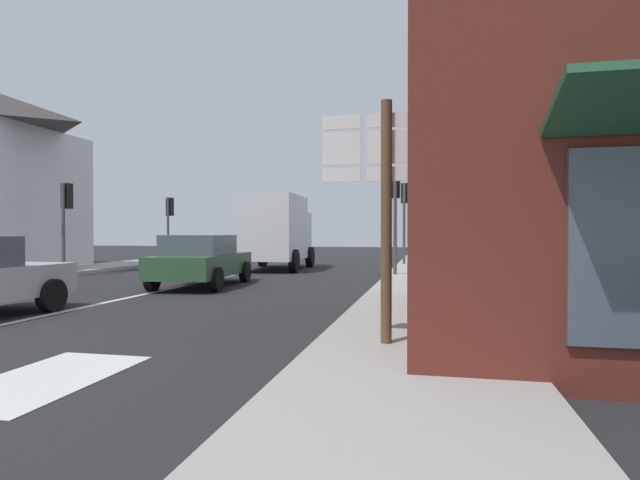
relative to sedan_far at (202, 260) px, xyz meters
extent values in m
plane|color=#232326|center=(-0.55, 1.91, -0.76)|extent=(80.00, 80.00, 0.00)
cube|color=#9E9B96|center=(6.22, -0.09, -0.69)|extent=(2.57, 44.00, 0.14)
cube|color=silver|center=(-0.55, -2.09, -0.75)|extent=(0.16, 12.00, 0.01)
cube|color=silver|center=(2.47, -9.09, -0.75)|extent=(1.20, 2.20, 0.01)
cube|color=silver|center=(-12.62, 7.12, -0.41)|extent=(5.35, 1.20, 0.70)
cylinder|color=black|center=(-0.78, -5.04, -0.44)|extent=(0.22, 0.64, 0.64)
cube|color=#2D5133|center=(-0.01, 0.07, -0.14)|extent=(2.07, 4.32, 0.60)
cube|color=#47515B|center=(0.01, -0.18, 0.43)|extent=(1.71, 2.21, 0.55)
cylinder|color=black|center=(-0.98, 1.35, -0.44)|extent=(0.27, 0.66, 0.64)
cylinder|color=black|center=(0.76, 1.48, -0.44)|extent=(0.27, 0.66, 0.64)
cylinder|color=black|center=(-0.77, -1.35, -0.44)|extent=(0.27, 0.66, 0.64)
cylinder|color=black|center=(0.97, -1.21, -0.44)|extent=(0.27, 0.66, 0.64)
cube|color=silver|center=(0.11, 6.44, 0.99)|extent=(2.37, 3.80, 2.60)
cube|color=silver|center=(0.00, 8.93, 0.69)|extent=(2.15, 1.40, 2.00)
cube|color=#47515B|center=(-0.01, 8.98, 1.49)|extent=(1.76, 0.18, 0.70)
cylinder|color=black|center=(-1.10, 8.83, -0.31)|extent=(0.32, 0.91, 0.90)
cylinder|color=black|center=(1.10, 8.93, -0.31)|extent=(0.32, 0.91, 0.90)
cylinder|color=black|center=(-0.94, 5.43, -0.31)|extent=(0.32, 0.91, 0.90)
cylinder|color=black|center=(1.26, 5.54, -0.31)|extent=(0.32, 0.91, 0.90)
cylinder|color=brown|center=(5.86, -7.19, 0.84)|extent=(0.14, 0.14, 3.20)
cube|color=white|center=(5.28, -7.14, 2.20)|extent=(0.50, 0.03, 0.18)
cube|color=black|center=(5.28, -7.12, 2.20)|extent=(0.43, 0.01, 0.13)
cube|color=white|center=(5.28, -7.14, 1.86)|extent=(0.50, 0.03, 0.42)
cube|color=black|center=(5.28, -7.12, 1.86)|extent=(0.43, 0.01, 0.32)
cube|color=white|center=(5.28, -7.14, 1.52)|extent=(0.50, 0.03, 0.18)
cube|color=black|center=(5.28, -7.12, 1.52)|extent=(0.43, 0.01, 0.13)
cube|color=white|center=(5.86, -7.14, 2.20)|extent=(0.50, 0.03, 0.18)
cube|color=black|center=(5.86, -7.12, 2.20)|extent=(0.43, 0.01, 0.13)
cube|color=white|center=(5.86, -7.14, 1.86)|extent=(0.50, 0.03, 0.42)
cube|color=black|center=(5.86, -7.12, 1.86)|extent=(0.43, 0.01, 0.32)
cube|color=white|center=(5.86, -7.14, 1.52)|extent=(0.50, 0.03, 0.18)
cube|color=black|center=(5.86, -7.12, 1.52)|extent=(0.43, 0.01, 0.13)
cube|color=white|center=(6.44, -7.14, 2.20)|extent=(0.50, 0.03, 0.18)
cube|color=black|center=(6.44, -7.12, 2.20)|extent=(0.43, 0.01, 0.13)
cube|color=white|center=(6.44, -7.14, 1.86)|extent=(0.50, 0.03, 0.42)
cube|color=black|center=(6.44, -7.12, 1.86)|extent=(0.43, 0.01, 0.32)
cube|color=white|center=(6.44, -7.14, 1.52)|extent=(0.50, 0.03, 0.18)
cube|color=black|center=(6.44, -7.12, 1.52)|extent=(0.43, 0.01, 0.13)
cylinder|color=#47474C|center=(5.23, 3.83, 1.05)|extent=(0.12, 0.12, 3.62)
cube|color=black|center=(5.23, 4.03, 2.41)|extent=(0.30, 0.28, 0.90)
sphere|color=red|center=(5.23, 4.17, 2.68)|extent=(0.18, 0.18, 0.18)
sphere|color=#3C2303|center=(5.23, 4.17, 2.40)|extent=(0.18, 0.18, 0.18)
sphere|color=black|center=(5.23, 4.17, 2.12)|extent=(0.18, 0.18, 0.18)
cylinder|color=#47474C|center=(-6.34, 2.30, 0.89)|extent=(0.12, 0.12, 3.30)
cube|color=black|center=(-6.34, 2.50, 2.09)|extent=(0.30, 0.28, 0.90)
sphere|color=red|center=(-6.34, 2.64, 2.36)|extent=(0.18, 0.18, 0.18)
sphere|color=#3C2303|center=(-6.34, 2.64, 2.08)|extent=(0.18, 0.18, 0.18)
sphere|color=black|center=(-6.34, 2.64, 1.80)|extent=(0.18, 0.18, 0.18)
cylinder|color=#47474C|center=(-6.34, 9.78, 0.88)|extent=(0.12, 0.12, 3.28)
cube|color=black|center=(-6.34, 9.98, 2.07)|extent=(0.30, 0.28, 0.90)
sphere|color=red|center=(-6.34, 10.12, 2.34)|extent=(0.18, 0.18, 0.18)
sphere|color=#3C2303|center=(-6.34, 10.12, 2.06)|extent=(0.18, 0.18, 0.18)
sphere|color=black|center=(-6.34, 10.12, 1.78)|extent=(0.18, 0.18, 0.18)
cylinder|color=#47474C|center=(5.23, 9.82, 1.13)|extent=(0.12, 0.12, 3.78)
cube|color=black|center=(5.23, 10.02, 2.57)|extent=(0.30, 0.28, 0.90)
sphere|color=red|center=(5.23, 10.16, 2.84)|extent=(0.18, 0.18, 0.18)
sphere|color=#3C2303|center=(5.23, 10.16, 2.56)|extent=(0.18, 0.18, 0.18)
sphere|color=black|center=(5.23, 10.16, 2.28)|extent=(0.18, 0.18, 0.18)
camera|label=1|loc=(6.40, -13.76, 0.77)|focal=29.12mm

